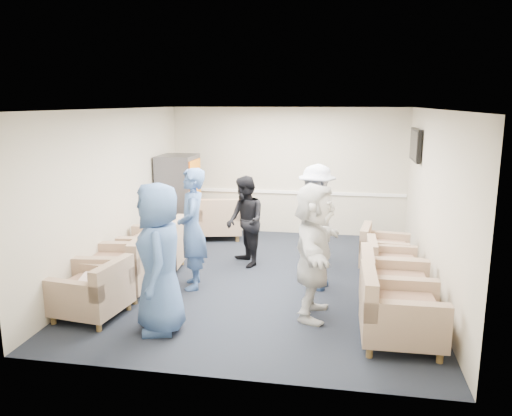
% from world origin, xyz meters
% --- Properties ---
extents(floor, '(6.00, 6.00, 0.00)m').
position_xyz_m(floor, '(0.00, 0.00, 0.00)').
color(floor, black).
rests_on(floor, ground).
extents(ceiling, '(6.00, 6.00, 0.00)m').
position_xyz_m(ceiling, '(0.00, 0.00, 2.70)').
color(ceiling, silver).
rests_on(ceiling, back_wall).
extents(back_wall, '(5.00, 0.02, 2.70)m').
position_xyz_m(back_wall, '(0.00, 3.00, 1.35)').
color(back_wall, beige).
rests_on(back_wall, floor).
extents(front_wall, '(5.00, 0.02, 2.70)m').
position_xyz_m(front_wall, '(0.00, -3.00, 1.35)').
color(front_wall, beige).
rests_on(front_wall, floor).
extents(left_wall, '(0.02, 6.00, 2.70)m').
position_xyz_m(left_wall, '(-2.50, 0.00, 1.35)').
color(left_wall, beige).
rests_on(left_wall, floor).
extents(right_wall, '(0.02, 6.00, 2.70)m').
position_xyz_m(right_wall, '(2.50, 0.00, 1.35)').
color(right_wall, beige).
rests_on(right_wall, floor).
extents(chair_rail, '(4.98, 0.04, 0.06)m').
position_xyz_m(chair_rail, '(0.00, 2.98, 0.90)').
color(chair_rail, white).
rests_on(chair_rail, back_wall).
extents(tv, '(0.10, 1.00, 0.58)m').
position_xyz_m(tv, '(2.44, 1.80, 2.05)').
color(tv, black).
rests_on(tv, right_wall).
extents(armchair_left_near, '(0.94, 0.94, 0.67)m').
position_xyz_m(armchair_left_near, '(-1.99, -1.83, 0.34)').
color(armchair_left_near, '#94785F').
rests_on(armchair_left_near, floor).
extents(armchair_left_mid, '(1.04, 1.04, 0.74)m').
position_xyz_m(armchair_left_mid, '(-2.03, -0.98, 0.37)').
color(armchair_left_mid, '#94785F').
rests_on(armchair_left_mid, floor).
extents(armchair_left_far, '(1.04, 1.04, 0.76)m').
position_xyz_m(armchair_left_far, '(-1.85, 0.06, 0.38)').
color(armchair_left_far, '#94785F').
rests_on(armchair_left_far, floor).
extents(armchair_right_near, '(0.95, 0.95, 0.75)m').
position_xyz_m(armchair_right_near, '(1.85, -1.90, 0.37)').
color(armchair_right_near, '#94785F').
rests_on(armchair_right_near, floor).
extents(armchair_right_midnear, '(0.94, 0.94, 0.74)m').
position_xyz_m(armchair_right_midnear, '(1.86, -1.11, 0.37)').
color(armchair_right_midnear, '#94785F').
rests_on(armchair_right_midnear, floor).
extents(armchair_right_midfar, '(0.79, 0.79, 0.63)m').
position_xyz_m(armchair_right_midfar, '(1.93, 0.00, 0.31)').
color(armchair_right_midfar, '#94785F').
rests_on(armchair_right_midfar, floor).
extents(armchair_right_far, '(0.89, 0.89, 0.64)m').
position_xyz_m(armchair_right_far, '(1.87, 0.81, 0.32)').
color(armchair_right_far, '#94785F').
rests_on(armchair_right_far, floor).
extents(armchair_corner, '(1.13, 1.13, 0.75)m').
position_xyz_m(armchair_corner, '(-1.36, 2.32, 0.38)').
color(armchair_corner, '#94785F').
rests_on(armchair_corner, floor).
extents(vending_machine, '(0.72, 0.84, 1.77)m').
position_xyz_m(vending_machine, '(-2.09, 1.96, 0.88)').
color(vending_machine, '#505058').
rests_on(vending_machine, floor).
extents(backpack, '(0.29, 0.21, 0.48)m').
position_xyz_m(backpack, '(-1.55, -0.36, 0.25)').
color(backpack, black).
rests_on(backpack, floor).
extents(pillow, '(0.41, 0.48, 0.12)m').
position_xyz_m(pillow, '(-2.00, -1.82, 0.51)').
color(pillow, beige).
rests_on(pillow, armchair_left_near).
extents(person_front_left, '(0.86, 1.06, 1.87)m').
position_xyz_m(person_front_left, '(-1.00, -2.03, 0.94)').
color(person_front_left, '#3D5D92').
rests_on(person_front_left, floor).
extents(person_mid_left, '(0.61, 0.77, 1.85)m').
position_xyz_m(person_mid_left, '(-1.05, -0.52, 0.92)').
color(person_mid_left, '#3D5D92').
rests_on(person_mid_left, floor).
extents(person_back_left, '(0.90, 0.96, 1.57)m').
position_xyz_m(person_back_left, '(-0.46, 0.65, 0.79)').
color(person_back_left, black).
rests_on(person_back_left, floor).
extents(person_back_right, '(0.93, 1.27, 1.77)m').
position_xyz_m(person_back_right, '(0.74, 0.88, 0.89)').
color(person_back_right, white).
rests_on(person_back_right, floor).
extents(person_mid_right, '(0.56, 0.94, 1.49)m').
position_xyz_m(person_mid_right, '(0.81, -0.22, 0.75)').
color(person_mid_right, '#3D5D92').
rests_on(person_mid_right, floor).
extents(person_front_right, '(0.62, 1.70, 1.80)m').
position_xyz_m(person_front_right, '(0.84, -1.28, 0.90)').
color(person_front_right, silver).
rests_on(person_front_right, floor).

